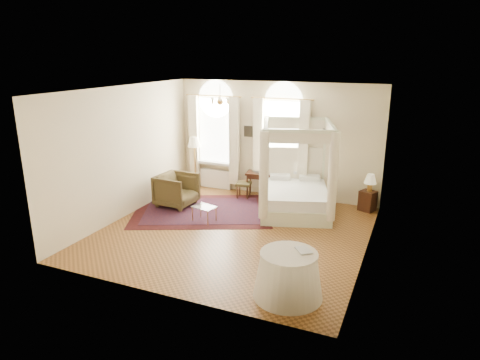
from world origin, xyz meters
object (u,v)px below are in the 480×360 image
object	(u,v)px
canopy_bed	(295,193)
nightstand	(367,201)
coffee_table	(204,208)
floor_lamp	(194,144)
stool	(244,185)
side_table	(288,275)
armchair	(177,190)
writing_desk	(263,176)

from	to	relation	value
canopy_bed	nightstand	world-z (taller)	canopy_bed
coffee_table	floor_lamp	world-z (taller)	floor_lamp
coffee_table	canopy_bed	bearing A→B (deg)	38.28
stool	side_table	bearing A→B (deg)	-59.05
canopy_bed	armchair	size ratio (longest dim) A/B	2.66
nightstand	writing_desk	bearing A→B (deg)	180.00
stool	nightstand	bearing A→B (deg)	5.39
writing_desk	coffee_table	distance (m)	2.50
nightstand	stool	bearing A→B (deg)	-174.61
canopy_bed	nightstand	bearing A→B (deg)	26.85
writing_desk	coffee_table	world-z (taller)	writing_desk
writing_desk	floor_lamp	xyz separation A→B (m)	(-2.25, -0.00, 0.75)
writing_desk	armchair	xyz separation A→B (m)	(-1.91, -1.67, -0.18)
stool	floor_lamp	xyz separation A→B (m)	(-1.77, 0.33, 0.99)
coffee_table	stool	bearing A→B (deg)	84.33
stool	coffee_table	bearing A→B (deg)	-95.67
floor_lamp	side_table	distance (m)	6.71
canopy_bed	floor_lamp	bearing A→B (deg)	165.76
nightstand	stool	xyz separation A→B (m)	(-3.45, -0.33, 0.11)
coffee_table	nightstand	bearing A→B (deg)	33.20
armchair	coffee_table	size ratio (longest dim) A/B	1.53
canopy_bed	armchair	bearing A→B (deg)	-165.96
floor_lamp	canopy_bed	bearing A→B (deg)	-14.24
floor_lamp	side_table	size ratio (longest dim) A/B	1.34
nightstand	floor_lamp	world-z (taller)	floor_lamp
coffee_table	floor_lamp	xyz separation A→B (m)	(-1.56, 2.39, 1.02)
stool	coffee_table	xyz separation A→B (m)	(-0.20, -2.06, -0.03)
canopy_bed	coffee_table	bearing A→B (deg)	-141.72
nightstand	floor_lamp	size ratio (longest dim) A/B	0.34
writing_desk	floor_lamp	bearing A→B (deg)	-180.00
stool	floor_lamp	world-z (taller)	floor_lamp
canopy_bed	nightstand	distance (m)	1.97
writing_desk	armchair	size ratio (longest dim) A/B	1.05
coffee_table	writing_desk	bearing A→B (deg)	73.96
side_table	floor_lamp	bearing A→B (deg)	132.66
nightstand	armchair	distance (m)	5.16
armchair	nightstand	bearing A→B (deg)	-68.21
armchair	floor_lamp	bearing A→B (deg)	14.34
writing_desk	stool	distance (m)	0.63
writing_desk	nightstand	bearing A→B (deg)	-0.00
coffee_table	side_table	world-z (taller)	side_table
nightstand	side_table	world-z (taller)	side_table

